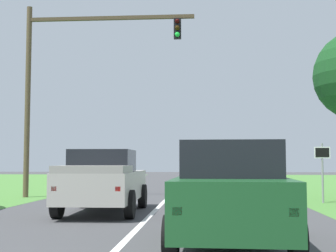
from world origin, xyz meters
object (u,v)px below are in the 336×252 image
(pickup_truck_lead, at_px, (104,181))
(traffic_light, at_px, (68,71))
(red_suv_near, at_px, (230,191))
(keep_moving_sign, at_px, (322,165))

(pickup_truck_lead, relative_size, traffic_light, 0.60)
(red_suv_near, distance_m, keep_moving_sign, 10.36)
(pickup_truck_lead, distance_m, traffic_light, 8.32)
(red_suv_near, relative_size, pickup_truck_lead, 0.93)
(traffic_light, bearing_deg, keep_moving_sign, -11.07)
(pickup_truck_lead, xyz_separation_m, keep_moving_sign, (7.64, 4.15, 0.48))
(red_suv_near, bearing_deg, traffic_light, 119.45)
(red_suv_near, relative_size, traffic_light, 0.56)
(red_suv_near, height_order, traffic_light, traffic_light)
(pickup_truck_lead, relative_size, keep_moving_sign, 2.28)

